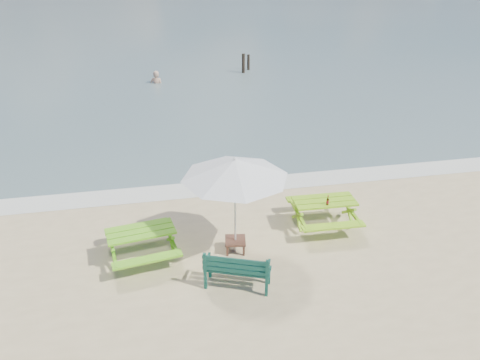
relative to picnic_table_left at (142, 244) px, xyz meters
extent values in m
cube|color=silver|center=(2.23, 2.89, -0.32)|extent=(22.00, 0.90, 0.01)
cube|color=#62B41B|center=(0.00, 0.00, 0.33)|extent=(1.50, 0.88, 0.04)
cube|color=#62B41B|center=(-0.11, 0.65, 0.06)|extent=(1.43, 0.47, 0.04)
cube|color=#62B41B|center=(0.11, -0.65, 0.06)|extent=(1.43, 0.47, 0.04)
cube|color=#62B41B|center=(0.00, 0.00, -0.02)|extent=(1.43, 0.99, 0.60)
cube|color=#82BC1C|center=(4.24, 0.47, 0.35)|extent=(1.47, 0.72, 0.05)
cube|color=#82BC1C|center=(4.26, 1.15, 0.08)|extent=(1.46, 0.30, 0.05)
cube|color=#82BC1C|center=(4.23, -0.21, 0.08)|extent=(1.46, 0.30, 0.05)
cube|color=#82BC1C|center=(4.24, 0.47, -0.02)|extent=(1.38, 0.86, 0.62)
cube|color=#104438|center=(1.82, -1.32, 0.08)|extent=(1.34, 0.83, 0.04)
cube|color=#104438|center=(1.75, -1.51, 0.30)|extent=(1.21, 0.51, 0.33)
cube|color=#104438|center=(1.82, -1.32, -0.12)|extent=(1.28, 0.85, 0.41)
cube|color=brown|center=(1.99, -0.15, -0.06)|extent=(0.51, 0.51, 0.04)
cube|color=brown|center=(1.99, -0.15, -0.20)|extent=(0.45, 0.45, 0.25)
cylinder|color=silver|center=(1.99, -0.15, 0.75)|extent=(0.04, 0.04, 2.14)
cone|color=silver|center=(1.99, -0.15, 1.68)|extent=(2.56, 2.56, 0.40)
cylinder|color=brown|center=(4.23, 0.25, 0.44)|extent=(0.06, 0.06, 0.14)
cylinder|color=brown|center=(4.23, 0.25, 0.57)|extent=(0.02, 0.02, 0.07)
cylinder|color=#A61328|center=(4.23, 0.25, 0.44)|extent=(0.06, 0.06, 0.06)
imported|color=tan|center=(0.80, 14.53, -0.58)|extent=(0.72, 0.58, 1.73)
cylinder|color=black|center=(5.41, 15.72, 0.08)|extent=(0.17, 0.17, 1.21)
cylinder|color=black|center=(5.81, 16.32, -0.01)|extent=(0.15, 0.15, 1.02)
camera|label=1|loc=(0.44, -8.54, 5.69)|focal=35.00mm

